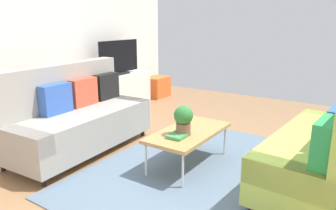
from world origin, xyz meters
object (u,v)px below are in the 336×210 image
object	(u,v)px
vase_0	(94,75)
storage_trunk	(157,87)
table_book_0	(178,135)
couch_green	(331,148)
couch_beige	(77,116)
tv_console	(120,91)
tv	(119,58)
bottle_0	(106,72)
coffee_table	(189,133)
potted_plant	(183,119)

from	to	relation	value
vase_0	storage_trunk	bearing A→B (deg)	-5.10
table_book_0	vase_0	distance (m)	2.78
couch_green	storage_trunk	bearing A→B (deg)	61.81
couch_beige	tv_console	bearing A→B (deg)	-155.11
tv	vase_0	world-z (taller)	tv
storage_trunk	vase_0	world-z (taller)	vase_0
couch_beige	tv	bearing A→B (deg)	-155.57
vase_0	bottle_0	world-z (taller)	bottle_0
table_book_0	coffee_table	bearing A→B (deg)	1.50
coffee_table	tv_console	world-z (taller)	tv_console
potted_plant	bottle_0	distance (m)	2.75
table_book_0	tv	bearing A→B (deg)	53.97
vase_0	bottle_0	distance (m)	0.22
coffee_table	tv	size ratio (longest dim) A/B	1.10
tv	storage_trunk	world-z (taller)	tv
couch_green	vase_0	size ratio (longest dim) A/B	14.43
vase_0	bottle_0	bearing A→B (deg)	-24.75
couch_beige	coffee_table	world-z (taller)	couch_beige
bottle_0	potted_plant	bearing A→B (deg)	-118.12
table_book_0	vase_0	xyz separation A→B (m)	(1.19, 2.50, 0.27)
tv	table_book_0	size ratio (longest dim) A/B	4.17
tv_console	tv	world-z (taller)	tv
coffee_table	bottle_0	xyz separation A→B (m)	(1.15, 2.40, 0.34)
couch_beige	coffee_table	size ratio (longest dim) A/B	1.77
couch_beige	bottle_0	distance (m)	1.85
coffee_table	storage_trunk	size ratio (longest dim) A/B	2.12
couch_beige	vase_0	world-z (taller)	couch_beige
couch_beige	tv	distance (m)	2.22
tv	potted_plant	size ratio (longest dim) A/B	3.05
tv_console	table_book_0	size ratio (longest dim) A/B	5.83
couch_beige	bottle_0	bearing A→B (deg)	-150.55
storage_trunk	bottle_0	size ratio (longest dim) A/B	2.77
bottle_0	couch_green	bearing A→B (deg)	-102.81
couch_beige	storage_trunk	distance (m)	3.17
tv	storage_trunk	bearing A→B (deg)	-4.16
couch_green	tv	xyz separation A→B (m)	(1.25, 3.84, 0.51)
tv	potted_plant	bearing A→B (deg)	-124.52
tv	table_book_0	bearing A→B (deg)	-126.03
couch_green	tv	distance (m)	4.07
potted_plant	vase_0	bearing A→B (deg)	66.37
couch_green	vase_0	xyz separation A→B (m)	(0.67, 3.91, 0.26)
couch_beige	table_book_0	size ratio (longest dim) A/B	8.09
tv_console	storage_trunk	xyz separation A→B (m)	(1.10, -0.10, -0.10)
coffee_table	table_book_0	bearing A→B (deg)	-178.50
storage_trunk	tv_console	bearing A→B (deg)	174.81
storage_trunk	table_book_0	xyz separation A→B (m)	(-2.87, -2.35, 0.22)
tv	coffee_table	bearing A→B (deg)	-122.30
storage_trunk	vase_0	xyz separation A→B (m)	(-1.68, 0.15, 0.48)
couch_green	tv_console	xyz separation A→B (m)	(1.25, 3.86, -0.13)
storage_trunk	couch_beige	bearing A→B (deg)	-163.08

